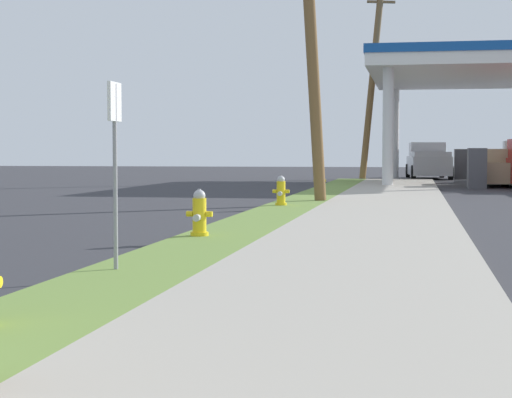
{
  "coord_description": "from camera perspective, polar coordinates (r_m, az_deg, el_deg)",
  "views": [
    {
      "loc": [
        3.75,
        -3.03,
        1.46
      ],
      "look_at": [
        0.97,
        12.01,
        0.62
      ],
      "focal_mm": 60.58,
      "sensor_mm": 36.0,
      "label": 1
    }
  ],
  "objects": [
    {
      "name": "truck_silver_at_far_bay",
      "position": [
        47.75,
        11.31,
        2.43
      ],
      "size": [
        2.49,
        5.53,
        1.97
      ],
      "color": "#BCBCC1",
      "rests_on": "ground"
    },
    {
      "name": "fire_hydrant_third",
      "position": [
        21.57,
        1.66,
        0.45
      ],
      "size": [
        0.42,
        0.37,
        0.74
      ],
      "color": "yellow",
      "rests_on": "grass_verge"
    },
    {
      "name": "street_sign_post",
      "position": [
        9.89,
        -9.31,
        4.13
      ],
      "size": [
        0.05,
        0.36,
        2.12
      ],
      "color": "gray",
      "rests_on": "grass_verge"
    },
    {
      "name": "utility_pole_midground",
      "position": [
        23.68,
        3.61,
        11.43
      ],
      "size": [
        1.15,
        1.56,
        9.34
      ],
      "color": "brown",
      "rests_on": "grass_verge"
    },
    {
      "name": "car_tan_by_near_pump",
      "position": [
        37.8,
        15.78,
        1.9
      ],
      "size": [
        2.02,
        4.54,
        1.57
      ],
      "color": "tan",
      "rests_on": "ground"
    },
    {
      "name": "fire_hydrant_second",
      "position": [
        13.74,
        -3.76,
        -1.09
      ],
      "size": [
        0.42,
        0.38,
        0.74
      ],
      "color": "yellow",
      "rests_on": "grass_verge"
    },
    {
      "name": "fire_hydrant_fourth",
      "position": [
        29.53,
        4.22,
        1.17
      ],
      "size": [
        0.42,
        0.37,
        0.74
      ],
      "color": "yellow",
      "rests_on": "grass_verge"
    },
    {
      "name": "utility_pole_background",
      "position": [
        43.2,
        7.67,
        7.63
      ],
      "size": [
        1.73,
        0.73,
        9.31
      ],
      "color": "brown",
      "rests_on": "grass_verge"
    }
  ]
}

